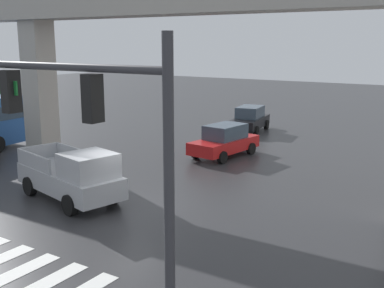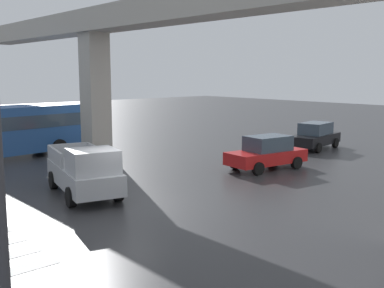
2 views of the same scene
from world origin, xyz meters
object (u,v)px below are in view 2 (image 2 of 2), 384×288
(pickup_truck, at_px, (85,172))
(sedan_black, at_px, (315,136))
(sedan_red, at_px, (267,153))
(city_bus, at_px, (0,129))

(pickup_truck, xyz_separation_m, sedan_black, (-0.88, 17.13, -0.14))
(sedan_red, bearing_deg, sedan_black, 106.07)
(city_bus, relative_size, sedan_red, 2.45)
(sedan_black, bearing_deg, pickup_truck, -87.07)
(city_bus, xyz_separation_m, sedan_red, (11.94, 9.27, -0.87))
(pickup_truck, bearing_deg, sedan_black, 92.93)
(sedan_black, bearing_deg, sedan_red, -73.93)
(city_bus, height_order, sedan_black, city_bus)
(pickup_truck, relative_size, city_bus, 0.49)
(sedan_black, distance_m, sedan_red, 7.74)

